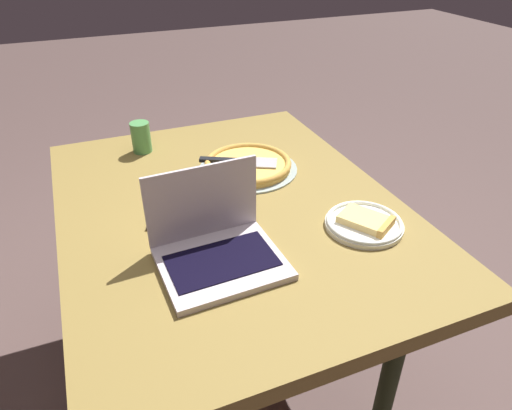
{
  "coord_description": "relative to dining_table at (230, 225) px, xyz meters",
  "views": [
    {
      "loc": [
        -1.11,
        0.37,
        1.47
      ],
      "look_at": [
        -0.08,
        -0.05,
        0.76
      ],
      "focal_mm": 32.24,
      "sensor_mm": 36.0,
      "label": 1
    }
  ],
  "objects": [
    {
      "name": "pizza_tray",
      "position": [
        0.18,
        -0.13,
        0.1
      ],
      "size": [
        0.33,
        0.33,
        0.04
      ],
      "color": "#93A4A0",
      "rests_on": "dining_table"
    },
    {
      "name": "table_knife",
      "position": [
        0.03,
        0.21,
        0.08
      ],
      "size": [
        0.21,
        0.11,
        0.01
      ],
      "color": "beige",
      "rests_on": "dining_table"
    },
    {
      "name": "laptop",
      "position": [
        -0.23,
        0.11,
        0.12
      ],
      "size": [
        0.26,
        0.3,
        0.22
      ],
      "color": "#C1B4BB",
      "rests_on": "dining_table"
    },
    {
      "name": "pizza_plate",
      "position": [
        -0.25,
        -0.31,
        0.09
      ],
      "size": [
        0.22,
        0.22,
        0.04
      ],
      "color": "white",
      "rests_on": "dining_table"
    },
    {
      "name": "ground_plane",
      "position": [
        0.0,
        0.0,
        -0.65
      ],
      "size": [
        12.0,
        12.0,
        0.0
      ],
      "primitive_type": "plane",
      "color": "brown"
    },
    {
      "name": "drink_cup",
      "position": [
        0.46,
        0.17,
        0.13
      ],
      "size": [
        0.07,
        0.07,
        0.11
      ],
      "color": "#4E9550",
      "rests_on": "dining_table"
    },
    {
      "name": "dining_table",
      "position": [
        0.0,
        0.0,
        0.0
      ],
      "size": [
        1.25,
        0.97,
        0.73
      ],
      "color": "olive",
      "rests_on": "ground_plane"
    }
  ]
}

